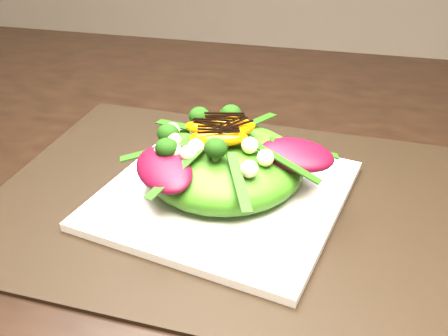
% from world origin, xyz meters
% --- Properties ---
extents(dining_table, '(1.60, 0.90, 0.75)m').
position_xyz_m(dining_table, '(0.00, 0.00, 0.73)').
color(dining_table, black).
rests_on(dining_table, floor).
extents(placemat, '(0.56, 0.44, 0.00)m').
position_xyz_m(placemat, '(0.28, -0.13, 0.75)').
color(placemat, black).
rests_on(placemat, dining_table).
extents(plate_base, '(0.32, 0.32, 0.01)m').
position_xyz_m(plate_base, '(0.28, -0.13, 0.76)').
color(plate_base, white).
rests_on(plate_base, placemat).
extents(salad_bowl, '(0.27, 0.27, 0.02)m').
position_xyz_m(salad_bowl, '(0.28, -0.13, 0.77)').
color(salad_bowl, silver).
rests_on(salad_bowl, plate_base).
extents(lettuce_mound, '(0.22, 0.22, 0.06)m').
position_xyz_m(lettuce_mound, '(0.28, -0.13, 0.80)').
color(lettuce_mound, '#377215').
rests_on(lettuce_mound, salad_bowl).
extents(radicchio_leaf, '(0.09, 0.06, 0.02)m').
position_xyz_m(radicchio_leaf, '(0.36, -0.13, 0.82)').
color(radicchio_leaf, '#3F0616').
rests_on(radicchio_leaf, lettuce_mound).
extents(orange_segment, '(0.07, 0.04, 0.02)m').
position_xyz_m(orange_segment, '(0.26, -0.12, 0.84)').
color(orange_segment, '#C76703').
rests_on(orange_segment, lettuce_mound).
extents(broccoli_floret, '(0.04, 0.04, 0.03)m').
position_xyz_m(broccoli_floret, '(0.23, -0.10, 0.84)').
color(broccoli_floret, black).
rests_on(broccoli_floret, lettuce_mound).
extents(macadamia_nut, '(0.02, 0.02, 0.02)m').
position_xyz_m(macadamia_nut, '(0.31, -0.16, 0.84)').
color(macadamia_nut, '#C9B18D').
rests_on(macadamia_nut, lettuce_mound).
extents(balsamic_drizzle, '(0.04, 0.02, 0.00)m').
position_xyz_m(balsamic_drizzle, '(0.26, -0.12, 0.85)').
color(balsamic_drizzle, black).
rests_on(balsamic_drizzle, orange_segment).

